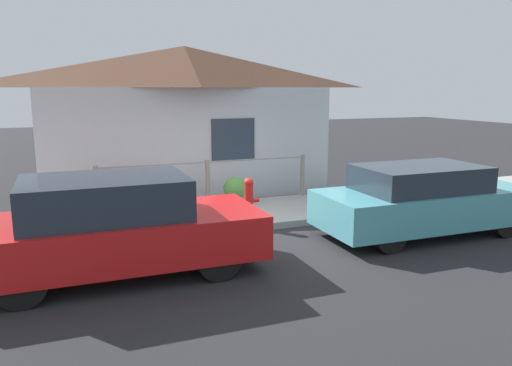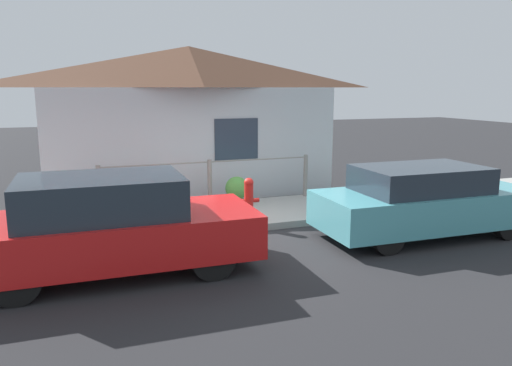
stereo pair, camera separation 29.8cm
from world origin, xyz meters
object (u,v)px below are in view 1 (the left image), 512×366
object	(u,v)px
car_left	(115,227)
fire_hydrant	(249,198)
potted_plant_by_fence	(142,201)
potted_plant_corner	(360,183)
car_right	(424,200)
potted_plant_near_hydrant	(235,189)

from	to	relation	value
car_left	fire_hydrant	size ratio (longest dim) A/B	4.90
car_left	fire_hydrant	xyz separation A→B (m)	(2.74, 1.68, -0.15)
car_left	potted_plant_by_fence	size ratio (longest dim) A/B	7.25
car_left	potted_plant_by_fence	world-z (taller)	car_left
potted_plant_corner	potted_plant_by_fence	bearing A→B (deg)	178.71
car_left	potted_plant_by_fence	distance (m)	2.94
fire_hydrant	potted_plant_corner	world-z (taller)	fire_hydrant
potted_plant_corner	car_right	bearing A→B (deg)	-98.13
car_left	potted_plant_corner	world-z (taller)	car_left
fire_hydrant	potted_plant_near_hydrant	size ratio (longest dim) A/B	1.33
fire_hydrant	potted_plant_corner	distance (m)	3.42
car_left	potted_plant_near_hydrant	bearing A→B (deg)	46.56
car_left	potted_plant_near_hydrant	distance (m)	4.21
car_left	fire_hydrant	distance (m)	3.22
car_right	potted_plant_by_fence	size ratio (longest dim) A/B	7.16
car_left	car_right	distance (m)	5.63
potted_plant_near_hydrant	car_left	bearing A→B (deg)	-134.13
potted_plant_near_hydrant	potted_plant_corner	world-z (taller)	potted_plant_near_hydrant
car_left	car_right	xyz separation A→B (m)	(5.63, 0.00, -0.07)
fire_hydrant	potted_plant_corner	size ratio (longest dim) A/B	1.39
car_right	potted_plant_by_fence	bearing A→B (deg)	150.71
car_right	fire_hydrant	world-z (taller)	car_right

